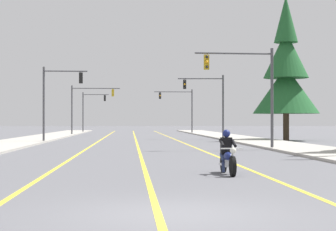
% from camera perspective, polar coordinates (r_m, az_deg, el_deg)
% --- Properties ---
extents(ground_plane, '(400.00, 400.00, 0.00)m').
position_cam_1_polar(ground_plane, '(11.30, 0.46, -9.39)').
color(ground_plane, '#5B5B60').
extents(lane_stripe_center, '(0.16, 100.00, 0.01)m').
position_cam_1_polar(lane_stripe_center, '(56.16, -3.11, -2.32)').
color(lane_stripe_center, yellow).
rests_on(lane_stripe_center, ground).
extents(lane_stripe_left, '(0.16, 100.00, 0.01)m').
position_cam_1_polar(lane_stripe_left, '(56.23, -6.42, -2.31)').
color(lane_stripe_left, yellow).
rests_on(lane_stripe_left, ground).
extents(lane_stripe_right, '(0.16, 100.00, 0.01)m').
position_cam_1_polar(lane_stripe_right, '(56.32, 0.69, -2.31)').
color(lane_stripe_right, yellow).
rests_on(lane_stripe_right, ground).
extents(sidewalk_kerb_right, '(4.40, 110.00, 0.14)m').
position_cam_1_polar(sidewalk_kerb_right, '(52.23, 8.00, -2.37)').
color(sidewalk_kerb_right, '#ADA89E').
rests_on(sidewalk_kerb_right, ground).
extents(sidewalk_kerb_left, '(4.40, 110.00, 0.14)m').
position_cam_1_polar(sidewalk_kerb_left, '(51.94, -13.55, -2.37)').
color(sidewalk_kerb_left, '#ADA89E').
rests_on(sidewalk_kerb_left, ground).
extents(motorcycle_with_rider, '(0.70, 2.19, 1.46)m').
position_cam_1_polar(motorcycle_with_rider, '(19.59, 5.72, -3.91)').
color(motorcycle_with_rider, black).
rests_on(motorcycle_with_rider, ground).
extents(traffic_signal_near_right, '(4.87, 0.55, 6.20)m').
position_cam_1_polar(traffic_signal_near_right, '(36.54, 7.85, 3.16)').
color(traffic_signal_near_right, '#47474C').
rests_on(traffic_signal_near_right, ground).
extents(traffic_signal_near_left, '(3.64, 0.38, 6.20)m').
position_cam_1_polar(traffic_signal_near_left, '(49.64, -10.68, 2.09)').
color(traffic_signal_near_left, '#47474C').
rests_on(traffic_signal_near_left, ground).
extents(traffic_signal_mid_right, '(4.45, 0.46, 6.20)m').
position_cam_1_polar(traffic_signal_mid_right, '(57.56, 4.05, 1.78)').
color(traffic_signal_mid_right, '#47474C').
rests_on(traffic_signal_mid_right, ground).
extents(traffic_signal_mid_left, '(6.09, 0.37, 6.20)m').
position_cam_1_polar(traffic_signal_mid_left, '(75.01, -7.83, 1.31)').
color(traffic_signal_mid_left, '#47474C').
rests_on(traffic_signal_mid_left, ground).
extents(traffic_signal_far_right, '(5.40, 0.54, 6.20)m').
position_cam_1_polar(traffic_signal_far_right, '(83.29, 1.25, 1.10)').
color(traffic_signal_far_right, '#47474C').
rests_on(traffic_signal_far_right, ground).
extents(traffic_signal_far_left, '(4.03, 0.37, 6.20)m').
position_cam_1_polar(traffic_signal_far_left, '(92.48, -7.45, 0.88)').
color(traffic_signal_far_left, '#47474C').
rests_on(traffic_signal_far_left, ground).
extents(conifer_tree_right_verge_far, '(5.93, 5.93, 13.05)m').
position_cam_1_polar(conifer_tree_right_verge_far, '(54.45, 11.23, 3.93)').
color(conifer_tree_right_verge_far, '#423023').
rests_on(conifer_tree_right_verge_far, ground).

